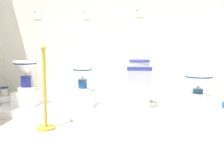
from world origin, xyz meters
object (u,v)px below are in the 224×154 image
at_px(plinth_block_tall_cobalt, 83,98).
at_px(info_placard_first, 38,14).
at_px(plinth_block_slender_white, 139,99).
at_px(antique_toilet_slender_white, 139,75).
at_px(antique_toilet_leftmost, 25,71).
at_px(info_placard_third, 139,13).
at_px(antique_toilet_tall_cobalt, 82,75).
at_px(plinth_block_leftmost, 27,98).
at_px(antique_toilet_pale_glazed, 198,81).
at_px(decorative_vase_spare, 5,100).
at_px(stanchion_post_near_left, 45,102).
at_px(plinth_block_pale_glazed, 197,102).
at_px(info_placard_second, 87,15).

distance_m(plinth_block_tall_cobalt, info_placard_first, 1.62).
height_order(plinth_block_slender_white, antique_toilet_slender_white, antique_toilet_slender_white).
bearing_deg(info_placard_first, plinth_block_slender_white, -11.81).
relative_size(antique_toilet_leftmost, plinth_block_slender_white, 1.25).
distance_m(plinth_block_slender_white, info_placard_third, 1.38).
bearing_deg(plinth_block_slender_white, info_placard_third, 91.73).
height_order(antique_toilet_tall_cobalt, info_placard_first, info_placard_first).
height_order(plinth_block_leftmost, plinth_block_tall_cobalt, plinth_block_tall_cobalt).
xyz_separation_m(plinth_block_tall_cobalt, antique_toilet_pale_glazed, (1.71, 0.01, 0.29)).
xyz_separation_m(decorative_vase_spare, stanchion_post_near_left, (1.07, -0.93, 0.20)).
bearing_deg(info_placard_first, antique_toilet_slender_white, -11.81).
bearing_deg(info_placard_third, plinth_block_pale_glazed, -23.77).
distance_m(decorative_vase_spare, stanchion_post_near_left, 1.44).
relative_size(plinth_block_leftmost, info_placard_second, 2.63).
xyz_separation_m(antique_toilet_leftmost, info_placard_first, (0.04, 0.44, 0.91)).
bearing_deg(stanchion_post_near_left, plinth_block_slender_white, 37.01).
xyz_separation_m(plinth_block_leftmost, antique_toilet_leftmost, (-0.00, -0.00, 0.42)).
bearing_deg(plinth_block_pale_glazed, info_placard_second, 167.55).
relative_size(plinth_block_leftmost, antique_toilet_tall_cobalt, 0.94).
bearing_deg(plinth_block_tall_cobalt, plinth_block_slender_white, 2.06).
height_order(plinth_block_tall_cobalt, antique_toilet_pale_glazed, antique_toilet_pale_glazed).
distance_m(antique_toilet_leftmost, plinth_block_slender_white, 1.80).
bearing_deg(decorative_vase_spare, antique_toilet_leftmost, -19.54).
xyz_separation_m(info_placard_third, decorative_vase_spare, (-2.19, -0.28, -1.41)).
xyz_separation_m(plinth_block_pale_glazed, antique_toilet_pale_glazed, (0.00, 0.00, 0.31)).
distance_m(antique_toilet_tall_cobalt, plinth_block_slender_white, 0.94).
height_order(plinth_block_pale_glazed, decorative_vase_spare, decorative_vase_spare).
distance_m(antique_toilet_pale_glazed, info_placard_third, 1.40).
bearing_deg(info_placard_first, plinth_block_pale_glazed, -8.43).
relative_size(plinth_block_leftmost, info_placard_third, 2.67).
xyz_separation_m(antique_toilet_leftmost, antique_toilet_tall_cobalt, (0.88, 0.05, -0.05)).
xyz_separation_m(plinth_block_tall_cobalt, info_placard_third, (0.85, 0.39, 1.33)).
distance_m(antique_toilet_pale_glazed, info_placard_second, 2.04).
bearing_deg(antique_toilet_tall_cobalt, plinth_block_leftmost, -176.77).
relative_size(info_placard_first, stanchion_post_near_left, 0.14).
bearing_deg(plinth_block_tall_cobalt, info_placard_second, 90.65).
bearing_deg(plinth_block_slender_white, antique_toilet_pale_glazed, -1.50).
bearing_deg(info_placard_second, stanchion_post_near_left, -102.27).
distance_m(antique_toilet_slender_white, info_placard_second, 1.33).
bearing_deg(info_placard_third, stanchion_post_near_left, -132.80).
bearing_deg(info_placard_first, antique_toilet_pale_glazed, -8.43).
distance_m(info_placard_second, decorative_vase_spare, 1.95).
relative_size(antique_toilet_slender_white, plinth_block_pale_glazed, 1.20).
bearing_deg(antique_toilet_slender_white, info_placard_first, 168.19).
xyz_separation_m(antique_toilet_leftmost, plinth_block_tall_cobalt, (0.88, 0.05, -0.42)).
distance_m(plinth_block_tall_cobalt, antique_toilet_slender_white, 0.94).
xyz_separation_m(plinth_block_slender_white, decorative_vase_spare, (-2.20, 0.08, -0.08)).
xyz_separation_m(plinth_block_leftmost, info_placard_first, (0.04, 0.44, 1.34)).
height_order(antique_toilet_slender_white, info_placard_third, info_placard_third).
bearing_deg(antique_toilet_slender_white, plinth_block_pale_glazed, -1.50).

